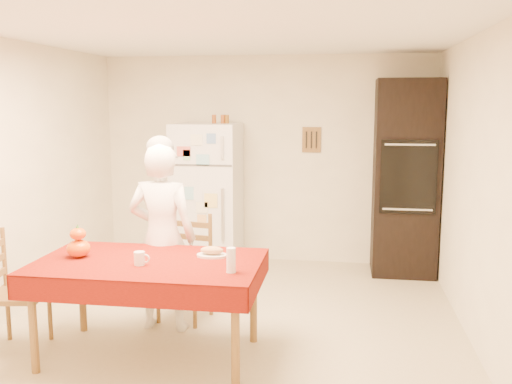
% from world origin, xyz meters
% --- Properties ---
extents(floor, '(4.50, 4.50, 0.00)m').
position_xyz_m(floor, '(0.00, 0.00, 0.00)').
color(floor, tan).
rests_on(floor, ground).
extents(room_shell, '(4.02, 4.52, 2.51)m').
position_xyz_m(room_shell, '(0.00, 0.00, 1.62)').
color(room_shell, '#F5EECE').
rests_on(room_shell, ground).
extents(refrigerator, '(0.75, 0.74, 1.70)m').
position_xyz_m(refrigerator, '(-0.65, 1.88, 0.85)').
color(refrigerator, white).
rests_on(refrigerator, floor).
extents(oven_cabinet, '(0.70, 0.62, 2.20)m').
position_xyz_m(oven_cabinet, '(1.63, 1.93, 1.10)').
color(oven_cabinet, black).
rests_on(oven_cabinet, floor).
extents(dining_table, '(1.70, 1.00, 0.76)m').
position_xyz_m(dining_table, '(-0.50, -0.63, 0.69)').
color(dining_table, brown).
rests_on(dining_table, floor).
extents(chair_far, '(0.49, 0.47, 0.95)m').
position_xyz_m(chair_far, '(-0.44, 0.22, 0.51)').
color(chair_far, brown).
rests_on(chair_far, floor).
extents(chair_left, '(0.47, 0.48, 0.95)m').
position_xyz_m(chair_left, '(-1.62, -0.67, 0.51)').
color(chair_left, brown).
rests_on(chair_left, floor).
extents(seated_woman, '(0.60, 0.40, 1.61)m').
position_xyz_m(seated_woman, '(-0.57, -0.07, 0.81)').
color(seated_woman, white).
rests_on(seated_woman, floor).
extents(coffee_mug, '(0.08, 0.08, 0.10)m').
position_xyz_m(coffee_mug, '(-0.53, -0.75, 0.81)').
color(coffee_mug, white).
rests_on(coffee_mug, dining_table).
extents(pumpkin_lower, '(0.18, 0.18, 0.14)m').
position_xyz_m(pumpkin_lower, '(-1.07, -0.61, 0.83)').
color(pumpkin_lower, red).
rests_on(pumpkin_lower, dining_table).
extents(pumpkin_upper, '(0.12, 0.12, 0.09)m').
position_xyz_m(pumpkin_upper, '(-1.07, -0.61, 0.94)').
color(pumpkin_upper, '#C44D04').
rests_on(pumpkin_upper, pumpkin_lower).
extents(wine_glass, '(0.07, 0.07, 0.18)m').
position_xyz_m(wine_glass, '(0.17, -0.82, 0.85)').
color(wine_glass, white).
rests_on(wine_glass, dining_table).
extents(bread_plate, '(0.24, 0.24, 0.02)m').
position_xyz_m(bread_plate, '(-0.05, -0.44, 0.77)').
color(bread_plate, silver).
rests_on(bread_plate, dining_table).
extents(bread_loaf, '(0.18, 0.10, 0.06)m').
position_xyz_m(bread_loaf, '(-0.05, -0.44, 0.81)').
color(bread_loaf, '#AB7C54').
rests_on(bread_loaf, bread_plate).
extents(spice_jar_left, '(0.05, 0.05, 0.10)m').
position_xyz_m(spice_jar_left, '(-0.57, 1.93, 1.75)').
color(spice_jar_left, '#944A1B').
rests_on(spice_jar_left, refrigerator).
extents(spice_jar_mid, '(0.05, 0.05, 0.10)m').
position_xyz_m(spice_jar_mid, '(-0.47, 1.93, 1.75)').
color(spice_jar_mid, brown).
rests_on(spice_jar_mid, refrigerator).
extents(spice_jar_right, '(0.05, 0.05, 0.10)m').
position_xyz_m(spice_jar_right, '(-0.42, 1.93, 1.75)').
color(spice_jar_right, brown).
rests_on(spice_jar_right, refrigerator).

